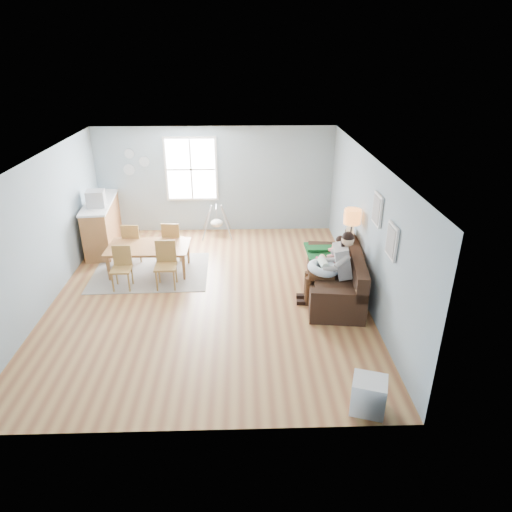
{
  "coord_description": "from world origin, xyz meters",
  "views": [
    {
      "loc": [
        0.67,
        -7.88,
        4.49
      ],
      "look_at": [
        0.91,
        -0.37,
        1.0
      ],
      "focal_mm": 32.0,
      "sensor_mm": 36.0,
      "label": 1
    }
  ],
  "objects_px": {
    "sofa": "(337,279)",
    "monitor": "(96,199)",
    "chair_sw": "(122,265)",
    "chair_se": "(166,261)",
    "chair_ne": "(172,239)",
    "chair_nw": "(133,240)",
    "storage_cube": "(368,395)",
    "counter": "(102,224)",
    "toddler": "(334,253)",
    "baby_swing": "(217,222)",
    "father": "(333,265)",
    "floor_lamp": "(352,223)",
    "dining_table": "(150,260)"
  },
  "relations": [
    {
      "from": "baby_swing",
      "to": "sofa",
      "type": "bearing_deg",
      "value": -51.47
    },
    {
      "from": "dining_table",
      "to": "chair_nw",
      "type": "relative_size",
      "value": 1.9
    },
    {
      "from": "chair_se",
      "to": "father",
      "type": "bearing_deg",
      "value": -13.7
    },
    {
      "from": "baby_swing",
      "to": "floor_lamp",
      "type": "bearing_deg",
      "value": -44.45
    },
    {
      "from": "chair_se",
      "to": "chair_ne",
      "type": "xyz_separation_m",
      "value": [
        -0.04,
        1.2,
        -0.02
      ]
    },
    {
      "from": "floor_lamp",
      "to": "dining_table",
      "type": "relative_size",
      "value": 0.94
    },
    {
      "from": "chair_se",
      "to": "monitor",
      "type": "xyz_separation_m",
      "value": [
        -1.77,
        1.68,
        0.79
      ]
    },
    {
      "from": "storage_cube",
      "to": "monitor",
      "type": "distance_m",
      "value": 7.35
    },
    {
      "from": "counter",
      "to": "monitor",
      "type": "height_order",
      "value": "monitor"
    },
    {
      "from": "chair_sw",
      "to": "chair_se",
      "type": "height_order",
      "value": "chair_se"
    },
    {
      "from": "monitor",
      "to": "sofa",
      "type": "bearing_deg",
      "value": -22.68
    },
    {
      "from": "dining_table",
      "to": "monitor",
      "type": "relative_size",
      "value": 3.93
    },
    {
      "from": "chair_se",
      "to": "counter",
      "type": "xyz_separation_m",
      "value": [
        -1.82,
        2.07,
        0.04
      ]
    },
    {
      "from": "floor_lamp",
      "to": "storage_cube",
      "type": "xyz_separation_m",
      "value": [
        -0.48,
        -3.56,
        -1.09
      ]
    },
    {
      "from": "chair_nw",
      "to": "dining_table",
      "type": "bearing_deg",
      "value": -52.02
    },
    {
      "from": "chair_sw",
      "to": "floor_lamp",
      "type": "bearing_deg",
      "value": -0.4
    },
    {
      "from": "toddler",
      "to": "counter",
      "type": "bearing_deg",
      "value": 155.76
    },
    {
      "from": "father",
      "to": "chair_ne",
      "type": "xyz_separation_m",
      "value": [
        -3.25,
        1.98,
        -0.26
      ]
    },
    {
      "from": "sofa",
      "to": "storage_cube",
      "type": "height_order",
      "value": "sofa"
    },
    {
      "from": "chair_ne",
      "to": "counter",
      "type": "bearing_deg",
      "value": 154.01
    },
    {
      "from": "monitor",
      "to": "storage_cube",
      "type": "bearing_deg",
      "value": -46.94
    },
    {
      "from": "dining_table",
      "to": "chair_sw",
      "type": "bearing_deg",
      "value": -123.73
    },
    {
      "from": "toddler",
      "to": "dining_table",
      "type": "xyz_separation_m",
      "value": [
        -3.79,
        0.84,
        -0.48
      ]
    },
    {
      "from": "chair_nw",
      "to": "monitor",
      "type": "height_order",
      "value": "monitor"
    },
    {
      "from": "sofa",
      "to": "baby_swing",
      "type": "xyz_separation_m",
      "value": [
        -2.5,
        3.14,
        0.02
      ]
    },
    {
      "from": "storage_cube",
      "to": "chair_ne",
      "type": "distance_m",
      "value": 5.82
    },
    {
      "from": "chair_sw",
      "to": "baby_swing",
      "type": "height_order",
      "value": "chair_sw"
    },
    {
      "from": "chair_sw",
      "to": "counter",
      "type": "bearing_deg",
      "value": 114.16
    },
    {
      "from": "chair_ne",
      "to": "chair_nw",
      "type": "bearing_deg",
      "value": -178.75
    },
    {
      "from": "monitor",
      "to": "chair_sw",
      "type": "bearing_deg",
      "value": -62.65
    },
    {
      "from": "floor_lamp",
      "to": "toddler",
      "type": "bearing_deg",
      "value": -151.37
    },
    {
      "from": "chair_ne",
      "to": "baby_swing",
      "type": "xyz_separation_m",
      "value": [
        0.93,
        1.47,
        -0.17
      ]
    },
    {
      "from": "toddler",
      "to": "baby_swing",
      "type": "bearing_deg",
      "value": 129.9
    },
    {
      "from": "toddler",
      "to": "chair_sw",
      "type": "height_order",
      "value": "toddler"
    },
    {
      "from": "dining_table",
      "to": "baby_swing",
      "type": "height_order",
      "value": "baby_swing"
    },
    {
      "from": "chair_ne",
      "to": "baby_swing",
      "type": "distance_m",
      "value": 1.75
    },
    {
      "from": "sofa",
      "to": "monitor",
      "type": "distance_m",
      "value": 5.68
    },
    {
      "from": "dining_table",
      "to": "chair_nw",
      "type": "height_order",
      "value": "chair_nw"
    },
    {
      "from": "dining_table",
      "to": "father",
      "type": "bearing_deg",
      "value": -19.81
    },
    {
      "from": "storage_cube",
      "to": "baby_swing",
      "type": "xyz_separation_m",
      "value": [
        -2.3,
        6.3,
        0.11
      ]
    },
    {
      "from": "chair_nw",
      "to": "baby_swing",
      "type": "distance_m",
      "value": 2.35
    },
    {
      "from": "storage_cube",
      "to": "chair_sw",
      "type": "distance_m",
      "value": 5.44
    },
    {
      "from": "floor_lamp",
      "to": "chair_ne",
      "type": "distance_m",
      "value": 4.01
    },
    {
      "from": "chair_sw",
      "to": "chair_ne",
      "type": "relative_size",
      "value": 0.94
    },
    {
      "from": "chair_nw",
      "to": "counter",
      "type": "relative_size",
      "value": 0.43
    },
    {
      "from": "toddler",
      "to": "chair_sw",
      "type": "distance_m",
      "value": 4.23
    },
    {
      "from": "dining_table",
      "to": "counter",
      "type": "relative_size",
      "value": 0.82
    },
    {
      "from": "father",
      "to": "baby_swing",
      "type": "bearing_deg",
      "value": 123.89
    },
    {
      "from": "counter",
      "to": "floor_lamp",
      "type": "bearing_deg",
      "value": -21.2
    },
    {
      "from": "sofa",
      "to": "father",
      "type": "distance_m",
      "value": 0.58
    }
  ]
}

